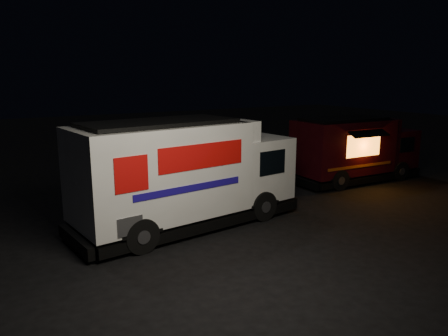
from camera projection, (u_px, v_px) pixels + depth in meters
ground at (240, 229)px, 13.16m from camera, size 80.00×80.00×0.00m
white_truck at (188, 173)px, 13.27m from camera, size 7.53×3.32×3.30m
red_truck at (356, 149)px, 18.99m from camera, size 6.09×2.45×2.79m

